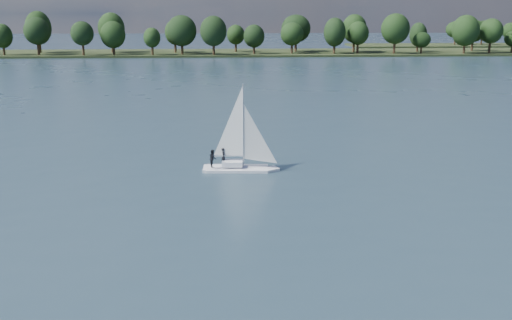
{
  "coord_description": "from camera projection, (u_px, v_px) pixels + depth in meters",
  "views": [
    {
      "loc": [
        -12.64,
        -13.95,
        15.24
      ],
      "look_at": [
        -9.58,
        35.43,
        2.5
      ],
      "focal_mm": 40.0,
      "sensor_mm": 36.0,
      "label": 1
    }
  ],
  "objects": [
    {
      "name": "far_shore",
      "position": [
        253.0,
        54.0,
        222.95
      ],
      "size": [
        660.0,
        40.0,
        1.5
      ],
      "primitive_type": "cube",
      "color": "black",
      "rests_on": "ground"
    },
    {
      "name": "treeline",
      "position": [
        227.0,
        33.0,
        216.93
      ],
      "size": [
        562.13,
        74.35,
        17.3
      ],
      "color": "black",
      "rests_on": "ground"
    },
    {
      "name": "sailboat",
      "position": [
        236.0,
        146.0,
        56.22
      ],
      "size": [
        7.02,
        2.39,
        9.09
      ],
      "rotation": [
        0.0,
        0.0,
        -0.07
      ],
      "color": "white",
      "rests_on": "ground"
    },
    {
      "name": "ground",
      "position": [
        284.0,
        92.0,
        114.7
      ],
      "size": [
        700.0,
        700.0,
        0.0
      ],
      "primitive_type": "plane",
      "color": "#233342",
      "rests_on": "ground"
    }
  ]
}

